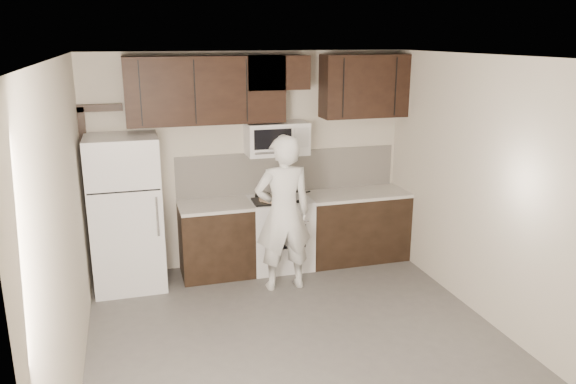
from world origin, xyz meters
name	(u,v)px	position (x,y,z in m)	size (l,w,h in m)	color
floor	(303,346)	(0.00, 0.00, 0.00)	(4.50, 4.50, 0.00)	#565351
back_wall	(250,160)	(0.00, 2.25, 1.35)	(4.00, 4.00, 0.00)	beige
ceiling	(306,57)	(0.00, 0.00, 2.70)	(4.50, 4.50, 0.00)	white
counter_run	(302,231)	(0.60, 1.94, 0.46)	(2.95, 0.64, 0.91)	black
stove	(280,232)	(0.30, 1.94, 0.46)	(0.76, 0.66, 0.94)	white
backsplash	(288,171)	(0.50, 2.24, 1.18)	(2.90, 0.02, 0.54)	silver
upper_cabinets	(269,87)	(0.21, 2.08, 2.28)	(3.48, 0.35, 0.78)	black
microwave	(277,138)	(0.30, 2.06, 1.65)	(0.76, 0.42, 0.40)	white
refrigerator	(126,213)	(-1.55, 1.89, 0.90)	(0.80, 0.76, 1.80)	white
door_trim	(91,179)	(-1.92, 2.21, 1.25)	(0.50, 0.08, 2.12)	black
saucepan	(297,196)	(0.48, 1.79, 0.98)	(0.28, 0.17, 0.16)	silver
baking_tray	(271,201)	(0.16, 1.82, 0.92)	(0.45, 0.33, 0.02)	black
pizza	(271,199)	(0.16, 1.82, 0.94)	(0.30, 0.30, 0.02)	#C8B186
person	(283,213)	(0.18, 1.33, 0.91)	(0.67, 0.44, 1.83)	white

